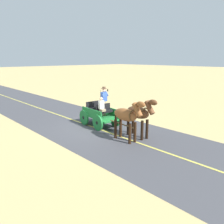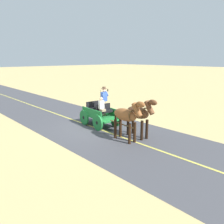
% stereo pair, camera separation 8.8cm
% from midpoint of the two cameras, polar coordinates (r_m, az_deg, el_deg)
% --- Properties ---
extents(ground_plane, '(200.00, 200.00, 0.00)m').
position_cam_midpoint_polar(ground_plane, '(14.46, -4.70, -3.78)').
color(ground_plane, tan).
extents(road_surface, '(6.21, 160.00, 0.01)m').
position_cam_midpoint_polar(road_surface, '(14.46, -4.70, -3.76)').
color(road_surface, '#424247').
rests_on(road_surface, ground).
extents(road_centre_stripe, '(0.12, 160.00, 0.00)m').
position_cam_midpoint_polar(road_centre_stripe, '(14.46, -4.70, -3.75)').
color(road_centre_stripe, '#DBCC4C').
rests_on(road_centre_stripe, road_surface).
extents(horse_drawn_carriage, '(1.60, 4.52, 2.50)m').
position_cam_midpoint_polar(horse_drawn_carriage, '(14.52, -3.16, -0.35)').
color(horse_drawn_carriage, '#1E7233').
rests_on(horse_drawn_carriage, ground).
extents(horse_near_side, '(0.70, 2.14, 2.21)m').
position_cam_midpoint_polar(horse_near_side, '(12.39, 6.50, -0.37)').
color(horse_near_side, brown).
rests_on(horse_near_side, ground).
extents(horse_off_side, '(0.63, 2.13, 2.21)m').
position_cam_midpoint_polar(horse_off_side, '(11.81, 3.42, -0.99)').
color(horse_off_side, brown).
rests_on(horse_off_side, ground).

